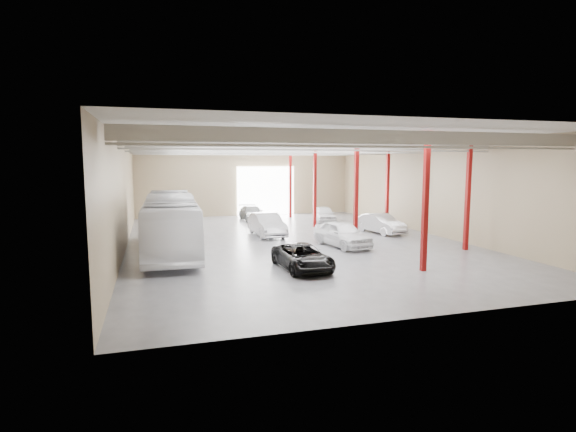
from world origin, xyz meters
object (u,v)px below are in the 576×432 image
black_sedan (302,257)px  car_right_near (381,224)px  car_row_a (342,234)px  car_row_b (267,225)px  car_right_far (324,214)px  car_row_c (252,213)px  coach_bus (171,223)px

black_sedan → car_right_near: bearing=42.1°
black_sedan → car_right_near: size_ratio=1.03×
car_right_near → black_sedan: bearing=-145.6°
car_row_a → black_sedan: bearing=-140.3°
car_row_b → car_right_near: 8.85m
black_sedan → car_right_far: size_ratio=1.10×
car_row_b → car_right_near: size_ratio=1.13×
car_right_near → car_right_far: (-1.85, 7.25, -0.03)m
car_row_c → car_right_far: size_ratio=1.10×
black_sedan → car_row_c: size_ratio=1.01×
black_sedan → car_right_far: (7.72, 16.67, 0.07)m
car_row_b → car_right_near: (8.75, -1.34, -0.09)m
coach_bus → car_right_far: 17.26m
black_sedan → car_row_c: bearing=82.7°
coach_bus → car_right_near: bearing=11.7°
coach_bus → car_row_b: size_ratio=2.51×
car_row_b → car_right_near: car_row_b is taller
car_row_b → black_sedan: bearing=-96.4°
car_row_a → car_right_far: 11.92m
car_row_c → car_right_far: 6.87m
car_row_b → car_right_near: bearing=-10.8°
car_right_near → car_right_far: car_right_near is taller
car_row_b → car_row_c: bearing=82.6°
car_row_a → car_right_far: size_ratio=1.15×
car_row_a → car_right_near: bearing=30.1°
car_row_a → car_right_near: car_row_a is taller
coach_bus → car_row_a: (10.75, -1.42, -0.96)m
car_row_c → car_row_a: bearing=-80.0°
car_row_a → coach_bus: bearing=162.9°
car_row_c → car_row_b: bearing=-96.1°
black_sedan → car_row_a: bearing=46.8°
car_right_near → car_right_far: size_ratio=1.07×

